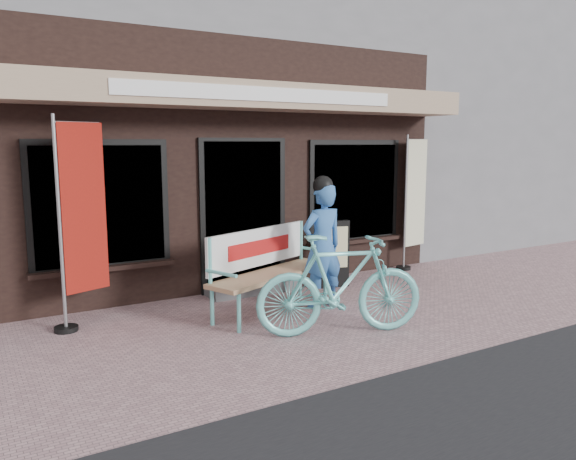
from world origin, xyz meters
TOP-DOWN VIEW (x-y plane):
  - ground at (0.00, 0.00)m, footprint 70.00×70.00m
  - storefront at (0.00, 4.96)m, footprint 7.00×6.77m
  - neighbor_right_near at (8.50, 5.50)m, footprint 10.00×7.00m
  - bench at (-0.22, 0.88)m, footprint 1.98×1.15m
  - person at (0.47, 0.64)m, footprint 0.60×0.41m
  - bicycle at (0.05, -0.35)m, footprint 1.97×1.13m
  - nobori_red at (-2.36, 1.41)m, footprint 0.72×0.39m
  - nobori_cream at (3.12, 1.81)m, footprint 0.67×0.29m
  - menu_stand at (1.17, 1.40)m, footprint 0.51×0.21m

SIDE VIEW (x-z plane):
  - ground at x=0.00m, z-range 0.00..0.00m
  - menu_stand at x=1.17m, z-range 0.01..1.01m
  - bicycle at x=0.05m, z-range 0.00..1.14m
  - bench at x=-0.22m, z-range 0.09..1.14m
  - person at x=0.47m, z-range -0.01..1.70m
  - nobori_cream at x=3.12m, z-range 0.04..2.30m
  - nobori_red at x=-2.36m, z-range 0.04..2.48m
  - neighbor_right_near at x=8.50m, z-range 0.00..5.60m
  - storefront at x=0.00m, z-range -0.01..5.99m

